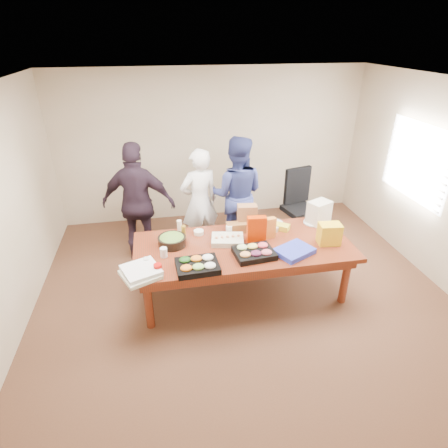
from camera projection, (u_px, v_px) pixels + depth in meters
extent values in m
cube|color=#47301E|center=(242.00, 292.00, 5.07)|extent=(5.50, 5.00, 0.02)
cube|color=white|center=(248.00, 83.00, 3.79)|extent=(5.50, 5.00, 0.02)
cube|color=beige|center=(212.00, 146.00, 6.60)|extent=(5.50, 0.04, 2.70)
cube|color=beige|center=(340.00, 367.00, 2.26)|extent=(5.50, 0.04, 2.70)
cube|color=beige|center=(0.00, 222.00, 3.98)|extent=(0.04, 5.00, 2.70)
cube|color=beige|center=(445.00, 187.00, 4.88)|extent=(0.04, 5.00, 2.70)
cube|color=white|center=(417.00, 162.00, 5.33)|extent=(0.03, 1.40, 1.10)
cube|color=beige|center=(414.00, 162.00, 5.32)|extent=(0.04, 1.36, 1.00)
cube|color=#4C1C0F|center=(243.00, 269.00, 4.89)|extent=(2.80, 1.20, 0.75)
cube|color=black|center=(300.00, 207.00, 6.14)|extent=(0.71, 0.71, 1.14)
imported|color=white|center=(200.00, 202.00, 5.66)|extent=(0.70, 0.56, 1.69)
imported|color=navy|center=(236.00, 194.00, 5.74)|extent=(1.06, 0.93, 1.84)
imported|color=black|center=(139.00, 204.00, 5.40)|extent=(1.17, 0.71, 1.86)
cube|color=black|center=(197.00, 266.00, 4.22)|extent=(0.51, 0.41, 0.07)
cube|color=black|center=(254.00, 253.00, 4.47)|extent=(0.51, 0.42, 0.07)
cube|color=beige|center=(227.00, 240.00, 4.75)|extent=(0.46, 0.38, 0.07)
cylinder|color=black|center=(172.00, 241.00, 4.68)|extent=(0.45, 0.45, 0.12)
cube|color=#2B39BA|center=(294.00, 251.00, 4.51)|extent=(0.54, 0.49, 0.07)
cube|color=#BD2C00|center=(256.00, 229.00, 4.71)|extent=(0.25, 0.12, 0.36)
cube|color=yellow|center=(333.00, 233.00, 4.71)|extent=(0.19, 0.11, 0.27)
cube|color=orange|center=(269.00, 228.00, 4.81)|extent=(0.20, 0.12, 0.29)
cylinder|color=white|center=(229.00, 230.00, 4.93)|extent=(0.09, 0.09, 0.13)
cylinder|color=yellow|center=(258.00, 224.00, 5.02)|extent=(0.07, 0.07, 0.18)
cylinder|color=olive|center=(184.00, 232.00, 4.81)|extent=(0.06, 0.06, 0.19)
cylinder|color=#FAE4C9|center=(180.00, 227.00, 4.94)|extent=(0.07, 0.07, 0.19)
cube|color=yellow|center=(281.00, 227.00, 5.07)|extent=(0.26, 0.25, 0.08)
cube|color=brown|center=(238.00, 227.00, 5.00)|extent=(0.33, 0.16, 0.13)
cube|color=#935E3A|center=(247.00, 217.00, 5.04)|extent=(0.28, 0.18, 0.35)
cylinder|color=#AA0B06|center=(158.00, 269.00, 4.12)|extent=(0.10, 0.10, 0.12)
cylinder|color=silver|center=(147.00, 262.00, 4.27)|extent=(0.08, 0.08, 0.10)
cylinder|color=white|center=(164.00, 252.00, 4.44)|extent=(0.09, 0.09, 0.12)
cube|color=beige|center=(140.00, 275.00, 4.10)|extent=(0.51, 0.51, 0.04)
cube|color=white|center=(141.00, 270.00, 4.10)|extent=(0.50, 0.50, 0.04)
cylinder|color=silver|center=(313.00, 222.00, 5.24)|extent=(0.29, 0.29, 0.02)
cylinder|color=silver|center=(275.00, 223.00, 5.24)|extent=(0.30, 0.30, 0.02)
cylinder|color=beige|center=(273.00, 228.00, 5.04)|extent=(0.18, 0.18, 0.06)
cylinder|color=white|center=(199.00, 232.00, 4.95)|extent=(0.17, 0.17, 0.05)
cube|color=silver|center=(319.00, 212.00, 5.18)|extent=(0.37, 0.33, 0.33)
cube|color=yellow|center=(329.00, 234.00, 4.69)|extent=(0.30, 0.22, 0.28)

